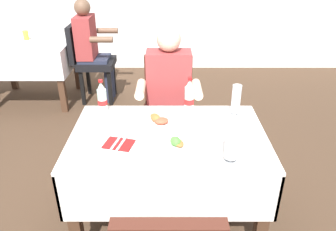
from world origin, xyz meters
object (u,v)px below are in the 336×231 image
cola_bottle_secondary (189,97)px  background_dining_table (30,57)px  main_dining_table (168,157)px  seated_diner_far (168,96)px  background_chair_right (88,58)px  cola_bottle_primary (102,98)px  background_patron (91,46)px  plate_far_diner (157,121)px  beer_glass_left (235,101)px  napkin_cutlery_set (118,144)px  beer_glass_middle (232,144)px  plate_near_camera (176,144)px  chair_far_diner_seat (168,107)px  background_table_tumbler (25,35)px

cola_bottle_secondary → background_dining_table: 2.64m
main_dining_table → seated_diner_far: size_ratio=0.98×
cola_bottle_secondary → background_chair_right: 2.20m
background_dining_table → background_chair_right: size_ratio=1.05×
main_dining_table → cola_bottle_primary: size_ratio=5.03×
cola_bottle_secondary → background_patron: background_patron is taller
plate_far_diner → background_dining_table: plate_far_diner is taller
seated_diner_far → cola_bottle_primary: (-0.47, -0.38, 0.15)m
beer_glass_left → napkin_cutlery_set: beer_glass_left is taller
main_dining_table → beer_glass_left: 0.60m
beer_glass_middle → cola_bottle_secondary: 0.64m
main_dining_table → beer_glass_middle: (0.34, -0.30, 0.29)m
plate_near_camera → background_chair_right: (-1.04, 2.32, -0.22)m
main_dining_table → cola_bottle_primary: bearing=146.4°
seated_diner_far → napkin_cutlery_set: size_ratio=6.41×
plate_near_camera → napkin_cutlery_set: plate_near_camera is taller
seated_diner_far → background_chair_right: (-0.99, 1.48, -0.16)m
chair_far_diner_seat → beer_glass_left: beer_glass_left is taller
main_dining_table → background_table_tumbler: (-1.76, 2.27, 0.23)m
background_chair_right → background_patron: background_patron is taller
beer_glass_left → background_dining_table: size_ratio=0.23×
seated_diner_far → cola_bottle_primary: seated_diner_far is taller
chair_far_diner_seat → beer_glass_middle: bearing=-72.8°
background_table_tumbler → main_dining_table: bearing=-52.3°
plate_far_diner → beer_glass_middle: (0.41, -0.44, 0.10)m
background_chair_right → background_table_tumbler: size_ratio=8.82×
background_table_tumbler → background_dining_table: bearing=-64.3°
background_table_tumbler → seated_diner_far: bearing=-42.0°
chair_far_diner_seat → plate_far_diner: 0.70m
main_dining_table → chair_far_diner_seat: bearing=90.0°
plate_near_camera → background_chair_right: background_chair_right is taller
main_dining_table → background_dining_table: (-1.71, 2.17, -0.01)m
cola_bottle_secondary → background_patron: 2.16m
background_dining_table → chair_far_diner_seat: bearing=-38.8°
seated_diner_far → plate_far_diner: size_ratio=5.14×
cola_bottle_secondary → background_dining_table: size_ratio=0.26×
plate_far_diner → background_patron: 2.21m
cola_bottle_secondary → cola_bottle_primary: bearing=179.7°
cola_bottle_secondary → seated_diner_far: bearing=110.4°
seated_diner_far → background_patron: size_ratio=1.00×
seated_diner_far → background_patron: same height
plate_far_diner → cola_bottle_primary: size_ratio=1.00×
beer_glass_middle → background_dining_table: beer_glass_middle is taller
chair_far_diner_seat → background_chair_right: 1.69m
beer_glass_left → cola_bottle_secondary: size_ratio=0.88×
background_patron → beer_glass_middle: bearing=-62.6°
main_dining_table → beer_glass_left: bearing=27.9°
beer_glass_left → beer_glass_middle: (-0.12, -0.55, 0.00)m
plate_far_diner → beer_glass_middle: bearing=-47.2°
beer_glass_middle → chair_far_diner_seat: bearing=107.2°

